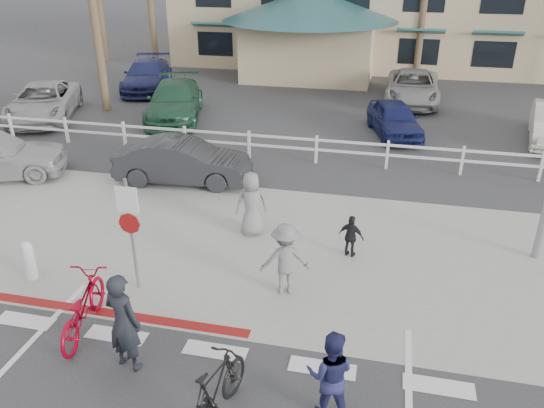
% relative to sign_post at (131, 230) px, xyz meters
% --- Properties ---
extents(ground, '(140.00, 140.00, 0.00)m').
position_rel_sign_post_xyz_m(ground, '(2.30, -2.20, -1.45)').
color(ground, '#333335').
extents(sidewalk_plaza, '(22.00, 7.00, 0.01)m').
position_rel_sign_post_xyz_m(sidewalk_plaza, '(2.30, 2.30, -1.44)').
color(sidewalk_plaza, gray).
rests_on(sidewalk_plaza, ground).
extents(cross_street, '(40.00, 5.00, 0.01)m').
position_rel_sign_post_xyz_m(cross_street, '(2.30, 6.30, -1.45)').
color(cross_street, '#333335').
rests_on(cross_street, ground).
extents(parking_lot, '(50.00, 16.00, 0.01)m').
position_rel_sign_post_xyz_m(parking_lot, '(2.30, 15.80, -1.45)').
color(parking_lot, '#333335').
rests_on(parking_lot, ground).
extents(curb_red, '(7.00, 0.25, 0.02)m').
position_rel_sign_post_xyz_m(curb_red, '(-0.70, -1.00, -1.44)').
color(curb_red, maroon).
rests_on(curb_red, ground).
extents(rail_fence, '(29.40, 0.16, 1.00)m').
position_rel_sign_post_xyz_m(rail_fence, '(2.80, 8.30, -0.95)').
color(rail_fence, silver).
rests_on(rail_fence, ground).
extents(sign_post, '(0.50, 0.10, 2.90)m').
position_rel_sign_post_xyz_m(sign_post, '(0.00, 0.00, 0.00)').
color(sign_post, gray).
rests_on(sign_post, ground).
extents(bollard_0, '(0.26, 0.26, 0.95)m').
position_rel_sign_post_xyz_m(bollard_0, '(-2.50, -0.20, -0.97)').
color(bollard_0, silver).
rests_on(bollard_0, ground).
extents(bike_red, '(1.10, 2.22, 1.11)m').
position_rel_sign_post_xyz_m(bike_red, '(-0.37, -1.57, -0.89)').
color(bike_red, maroon).
rests_on(bike_red, ground).
extents(rider_red, '(0.79, 0.62, 1.92)m').
position_rel_sign_post_xyz_m(rider_red, '(0.91, -2.28, -0.49)').
color(rider_red, black).
rests_on(rider_red, ground).
extents(bike_black, '(0.96, 1.96, 1.13)m').
position_rel_sign_post_xyz_m(bike_black, '(2.81, -3.09, -0.88)').
color(bike_black, black).
rests_on(bike_black, ground).
extents(rider_black, '(0.79, 0.63, 1.59)m').
position_rel_sign_post_xyz_m(rider_black, '(4.53, -2.55, -0.66)').
color(rider_black, navy).
rests_on(rider_black, ground).
extents(pedestrian_a, '(1.20, 0.92, 1.64)m').
position_rel_sign_post_xyz_m(pedestrian_a, '(3.17, 0.56, -0.63)').
color(pedestrian_a, slate).
rests_on(pedestrian_a, ground).
extents(pedestrian_child, '(0.68, 0.43, 1.08)m').
position_rel_sign_post_xyz_m(pedestrian_child, '(4.42, 2.36, -0.91)').
color(pedestrian_child, black).
rests_on(pedestrian_child, ground).
extents(pedestrian_b, '(0.99, 0.86, 1.70)m').
position_rel_sign_post_xyz_m(pedestrian_b, '(1.82, 2.94, -0.60)').
color(pedestrian_b, slate).
rests_on(pedestrian_b, ground).
extents(car_white_sedan, '(4.35, 1.84, 1.40)m').
position_rel_sign_post_xyz_m(car_white_sedan, '(-1.16, 5.74, -0.75)').
color(car_white_sedan, '#25262B').
rests_on(car_white_sedan, ground).
extents(lot_car_0, '(4.25, 5.90, 1.49)m').
position_rel_sign_post_xyz_m(lot_car_0, '(-9.67, 11.01, -0.70)').
color(lot_car_0, '#9B9B9B').
rests_on(lot_car_0, ground).
extents(lot_car_1, '(3.51, 5.70, 1.54)m').
position_rel_sign_post_xyz_m(lot_car_1, '(-4.12, 12.31, -0.68)').
color(lot_car_1, '#214E36').
rests_on(lot_car_1, ground).
extents(lot_car_2, '(2.61, 4.19, 1.33)m').
position_rel_sign_post_xyz_m(lot_car_2, '(5.25, 12.06, -0.78)').
color(lot_car_2, navy).
rests_on(lot_car_2, ground).
extents(lot_car_4, '(3.48, 5.64, 1.53)m').
position_rel_sign_post_xyz_m(lot_car_4, '(-7.49, 16.83, -0.69)').
color(lot_car_4, navy).
rests_on(lot_car_4, ground).
extents(lot_car_5, '(2.54, 5.36, 1.48)m').
position_rel_sign_post_xyz_m(lot_car_5, '(6.00, 17.35, -0.71)').
color(lot_car_5, gray).
rests_on(lot_car_5, ground).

